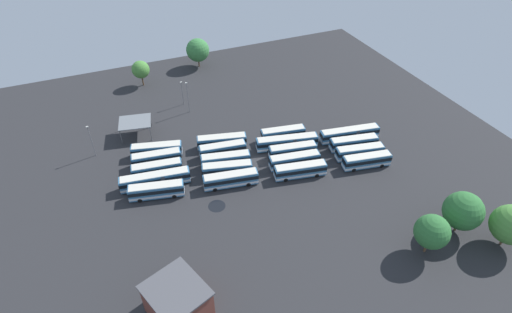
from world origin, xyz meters
TOP-DOWN VIEW (x-y plane):
  - ground_plane at (0.00, 0.00)m, footprint 127.75×127.75m
  - bus_row0_slot1 at (-24.88, 1.07)m, footprint 15.63×5.08m
  - bus_row0_slot2 at (-23.63, 4.75)m, footprint 12.24×4.84m
  - bus_row0_slot3 at (-22.89, 8.43)m, footprint 11.91×4.88m
  - bus_row0_slot4 at (-22.53, 11.86)m, footprint 11.76×4.59m
  - bus_row1_slot0 at (-9.12, -5.66)m, footprint 11.57×4.43m
  - bus_row1_slot1 at (-8.54, -1.97)m, footprint 15.60×5.92m
  - bus_row1_slot2 at (-8.21, 1.62)m, footprint 11.79×4.61m
  - bus_row1_slot3 at (-6.94, 5.09)m, footprint 12.25×4.44m
  - bus_row1_slot4 at (-6.50, 8.81)m, footprint 12.28×4.79m
  - bus_row2_slot0 at (6.35, -8.70)m, footprint 12.49×5.46m
  - bus_row2_slot1 at (7.30, -5.36)m, footprint 11.55×4.15m
  - bus_row2_slot2 at (7.95, -1.41)m, footprint 11.81×4.98m
  - bus_row2_slot3 at (8.78, 1.94)m, footprint 11.74×5.36m
  - bus_row2_slot4 at (9.23, 5.52)m, footprint 12.48×4.62m
  - bus_row3_slot0 at (22.06, -11.63)m, footprint 12.34×5.55m
  - bus_row3_slot1 at (22.81, -8.37)m, footprint 11.73×4.15m
  - bus_row3_slot2 at (23.56, -4.46)m, footprint 11.62×4.12m
  - bus_row3_slot3 at (24.67, -0.99)m, footprint 15.63×4.68m
  - bus_row3_slot4 at (25.24, 2.60)m, footprint 12.08×5.14m
  - depot_building at (27.78, 31.47)m, footprint 11.16×11.74m
  - maintenance_shelter at (25.05, -22.26)m, footprint 9.15×8.17m
  - lamp_post_by_building at (36.04, -17.61)m, footprint 0.56×0.28m
  - lamp_post_mid_lot at (9.40, -27.81)m, footprint 0.56×0.28m
  - lamp_post_near_entrance at (9.86, -32.45)m, footprint 0.56×0.28m
  - tree_west_edge at (18.48, -48.49)m, footprint 5.38×5.38m
  - tree_east_edge at (-1.38, -54.24)m, footprint 7.59×7.59m
  - tree_northwest at (-32.96, 41.54)m, footprint 7.54×7.54m
  - tree_northeast at (-27.42, 35.37)m, footprint 7.60×7.60m
  - tree_south_edge at (-18.24, 37.17)m, footprint 6.47×6.47m
  - puddle_between_rows at (14.26, 10.44)m, footprint 3.73×3.73m
  - puddle_centre_drain at (11.10, -3.44)m, footprint 1.44×1.44m

SIDE VIEW (x-z plane):
  - ground_plane at x=0.00m, z-range 0.00..0.00m
  - puddle_between_rows at x=14.26m, z-range 0.00..0.01m
  - puddle_centre_drain at x=11.10m, z-range 0.00..0.01m
  - bus_row2_slot1 at x=7.30m, z-range 0.10..3.46m
  - bus_row1_slot0 at x=-9.12m, z-range 0.10..3.46m
  - bus_row3_slot2 at x=23.56m, z-range 0.10..3.46m
  - bus_row2_slot3 at x=8.78m, z-range 0.10..3.46m
  - bus_row3_slot1 at x=22.81m, z-range 0.10..3.46m
  - bus_row0_slot4 at x=-22.53m, z-range 0.10..3.46m
  - bus_row1_slot2 at x=-8.21m, z-range 0.10..3.46m
  - bus_row2_slot2 at x=7.95m, z-range 0.10..3.46m
  - bus_row0_slot3 at x=-22.89m, z-range 0.10..3.46m
  - bus_row3_slot4 at x=25.24m, z-range 0.10..3.46m
  - bus_row0_slot2 at x=-23.63m, z-range 0.10..3.46m
  - bus_row1_slot3 at x=-6.94m, z-range 0.10..3.46m
  - bus_row1_slot4 at x=-6.50m, z-range 0.10..3.46m
  - bus_row3_slot0 at x=22.06m, z-range 0.10..3.46m
  - bus_row2_slot4 at x=9.23m, z-range 0.10..3.46m
  - bus_row2_slot0 at x=6.35m, z-range 0.10..3.46m
  - bus_row0_slot1 at x=-24.88m, z-range 0.10..3.46m
  - bus_row1_slot1 at x=-8.54m, z-range 0.10..3.46m
  - bus_row3_slot3 at x=24.67m, z-range 0.10..3.46m
  - depot_building at x=27.78m, z-range 0.02..6.81m
  - maintenance_shelter at x=25.05m, z-range 1.90..6.15m
  - lamp_post_near_entrance at x=9.86m, z-range 0.41..7.72m
  - lamp_post_by_building at x=36.04m, z-range 0.42..9.06m
  - lamp_post_mid_lot at x=9.40m, z-range 0.42..9.77m
  - tree_west_edge at x=18.48m, z-range 1.32..9.37m
  - tree_northeast at x=-27.42m, z-range 0.85..10.16m
  - tree_northwest at x=-32.96m, z-range 0.88..10.20m
  - tree_south_edge at x=-18.24m, z-range 1.16..9.97m
  - tree_east_edge at x=-1.38m, z-range 1.00..10.60m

